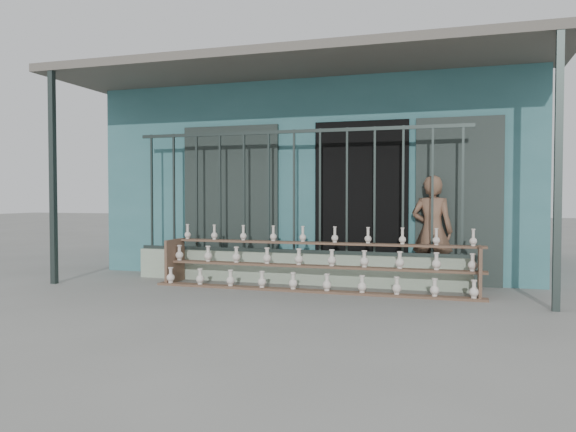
% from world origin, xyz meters
% --- Properties ---
extents(ground, '(60.00, 60.00, 0.00)m').
position_xyz_m(ground, '(0.00, 0.00, 0.00)').
color(ground, slate).
extents(workshop_building, '(7.40, 6.60, 3.21)m').
position_xyz_m(workshop_building, '(0.00, 4.23, 1.62)').
color(workshop_building, '#34696E').
rests_on(workshop_building, ground).
extents(parapet_wall, '(5.00, 0.20, 0.45)m').
position_xyz_m(parapet_wall, '(0.00, 1.30, 0.23)').
color(parapet_wall, '#99AB93').
rests_on(parapet_wall, ground).
extents(security_fence, '(5.00, 0.04, 1.80)m').
position_xyz_m(security_fence, '(-0.00, 1.30, 1.35)').
color(security_fence, '#283330').
rests_on(security_fence, parapet_wall).
extents(shelf_rack, '(4.50, 0.68, 0.85)m').
position_xyz_m(shelf_rack, '(0.42, 0.89, 0.36)').
color(shelf_rack, brown).
rests_on(shelf_rack, ground).
extents(elderly_woman, '(0.62, 0.44, 1.57)m').
position_xyz_m(elderly_woman, '(1.94, 1.60, 0.79)').
color(elderly_woman, brown).
rests_on(elderly_woman, ground).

